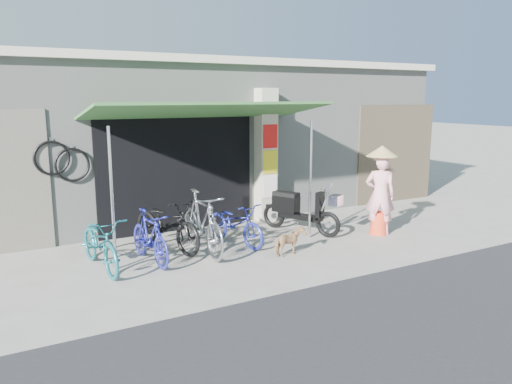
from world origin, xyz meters
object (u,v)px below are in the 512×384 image
street_dog (290,242)px  nun (380,191)px  bike_blue (150,237)px  bike_teal (100,243)px  bike_black (167,224)px  moped (298,210)px  bike_navy (235,223)px  bike_silver (202,222)px

street_dog → nun: nun is taller
bike_blue → street_dog: bike_blue is taller
bike_teal → nun: 5.57m
bike_black → street_dog: size_ratio=3.10×
bike_black → street_dog: bearing=-56.3°
bike_teal → bike_blue: (0.82, -0.04, -0.00)m
bike_black → moped: 2.81m
bike_navy → nun: bearing=-28.8°
bike_blue → street_dog: bearing=-25.7°
bike_black → nun: (4.19, -1.12, 0.41)m
bike_blue → nun: nun is taller
bike_blue → bike_black: 0.76m
bike_silver → bike_navy: bike_silver is taller
street_dog → bike_navy: bearing=14.5°
bike_teal → bike_navy: 2.60m
moped → nun: size_ratio=0.95×
bike_black → bike_silver: bike_silver is taller
bike_black → bike_silver: size_ratio=0.99×
bike_silver → nun: size_ratio=1.03×
moped → bike_silver: bearing=162.8°
bike_teal → bike_navy: (2.59, 0.21, -0.04)m
bike_black → bike_blue: bearing=-149.3°
street_dog → moped: moped is taller
bike_blue → bike_navy: bearing=3.1°
moped → nun: (1.38, -0.93, 0.43)m
street_dog → nun: (2.41, 0.32, 0.65)m
bike_silver → moped: bike_silver is taller
bike_silver → bike_blue: bearing=-174.7°
bike_teal → street_dog: size_ratio=2.86×
bike_teal → bike_navy: size_ratio=1.10×
bike_silver → moped: size_ratio=1.09×
bike_black → moped: bearing=-21.2°
bike_black → nun: bearing=-32.3°
bike_silver → bike_navy: size_ratio=1.20×
street_dog → nun: bearing=-93.0°
bike_black → bike_teal: bearing=-175.8°
bike_silver → bike_teal: bearing=-177.7°
bike_navy → moped: (1.55, 0.13, 0.06)m
bike_teal → bike_black: 1.43m
bike_blue → bike_silver: bike_silver is taller
bike_teal → bike_navy: bike_teal is taller
bike_blue → moped: 3.34m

